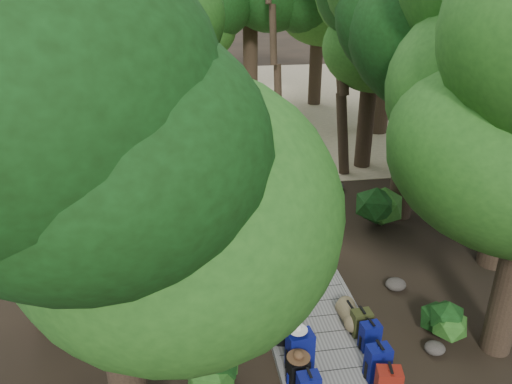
{
  "coord_description": "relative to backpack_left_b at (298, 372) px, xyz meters",
  "views": [
    {
      "loc": [
        -2.45,
        -9.97,
        6.63
      ],
      "look_at": [
        -0.5,
        2.39,
        1.0
      ],
      "focal_mm": 35.0,
      "sensor_mm": 36.0,
      "label": 1
    }
  ],
  "objects": [
    {
      "name": "tree_left_a",
      "position": [
        -2.64,
        -0.78,
        3.29
      ],
      "size": [
        4.48,
        4.48,
        7.46
      ],
      "primitive_type": null,
      "color": "black",
      "rests_on": "ground"
    },
    {
      "name": "rock_right_d",
      "position": [
        3.19,
        8.09,
        -0.28
      ],
      "size": [
        0.55,
        0.5,
        0.3
      ],
      "primitive_type": null,
      "color": "#4C473F",
      "rests_on": "ground"
    },
    {
      "name": "ground",
      "position": [
        0.75,
        3.76,
        -0.44
      ],
      "size": [
        120.0,
        120.0,
        0.0
      ],
      "primitive_type": "plane",
      "color": "black",
      "rests_on": "ground"
    },
    {
      "name": "rock_left_b",
      "position": [
        -1.81,
        1.46,
        -0.32
      ],
      "size": [
        0.41,
        0.37,
        0.22
      ],
      "primitive_type": null,
      "color": "#4C473F",
      "rests_on": "ground"
    },
    {
      "name": "shrub_right_a",
      "position": [
        2.94,
        0.92,
        -0.03
      ],
      "size": [
        0.89,
        0.89,
        0.8
      ],
      "primitive_type": null,
      "color": "#225118",
      "rests_on": "ground"
    },
    {
      "name": "sun_lounger",
      "position": [
        3.42,
        14.43,
        -0.14
      ],
      "size": [
        0.64,
        1.72,
        0.55
      ],
      "primitive_type": null,
      "rotation": [
        0.0,
        0.0,
        0.05
      ],
      "color": "silver",
      "rests_on": "sand_beach"
    },
    {
      "name": "tree_back_a",
      "position": [
        -0.36,
        18.99,
        3.49
      ],
      "size": [
        4.53,
        4.53,
        7.84
      ],
      "primitive_type": null,
      "color": "black",
      "rests_on": "ground"
    },
    {
      "name": "backpack_right_c",
      "position": [
        1.54,
        0.71,
        -0.01
      ],
      "size": [
        0.38,
        0.29,
        0.61
      ],
      "primitive_type": null,
      "rotation": [
        0.0,
        0.0,
        0.1
      ],
      "color": "navy",
      "rests_on": "boardwalk"
    },
    {
      "name": "sand_beach",
      "position": [
        0.75,
        19.76,
        -0.43
      ],
      "size": [
        40.0,
        22.0,
        0.02
      ],
      "primitive_type": "cube",
      "color": "tan",
      "rests_on": "ground"
    },
    {
      "name": "backpack_right_b",
      "position": [
        1.4,
        -0.01,
        0.04
      ],
      "size": [
        0.42,
        0.31,
        0.72
      ],
      "primitive_type": null,
      "rotation": [
        0.0,
        0.0,
        0.07
      ],
      "color": "navy",
      "rests_on": "boardwalk"
    },
    {
      "name": "palm_right_a",
      "position": [
        4.07,
        9.74,
        3.76
      ],
      "size": [
        4.92,
        4.92,
        8.39
      ],
      "primitive_type": null,
      "color": "#144012",
      "rests_on": "ground"
    },
    {
      "name": "shrub_left_a",
      "position": [
        -1.34,
        0.36,
        0.01
      ],
      "size": [
        0.99,
        0.99,
        0.9
      ],
      "primitive_type": null,
      "color": "#225118",
      "rests_on": "ground"
    },
    {
      "name": "tree_left_b",
      "position": [
        -4.54,
        2.58,
        4.17
      ],
      "size": [
        5.12,
        5.12,
        9.21
      ],
      "primitive_type": null,
      "color": "black",
      "rests_on": "ground"
    },
    {
      "name": "tree_left_c",
      "position": [
        -2.97,
        7.32,
        3.29
      ],
      "size": [
        4.28,
        4.28,
        7.44
      ],
      "primitive_type": null,
      "color": "black",
      "rests_on": "ground"
    },
    {
      "name": "palm_left_a",
      "position": [
        -3.55,
        10.58,
        3.36
      ],
      "size": [
        4.77,
        4.77,
        7.59
      ],
      "primitive_type": null,
      "color": "#144012",
      "rests_on": "ground"
    },
    {
      "name": "rock_left_d",
      "position": [
        -1.78,
        6.63,
        -0.35
      ],
      "size": [
        0.29,
        0.26,
        0.16
      ],
      "primitive_type": null,
      "color": "#4C473F",
      "rests_on": "ground"
    },
    {
      "name": "shrub_left_b",
      "position": [
        -1.31,
        4.69,
        -0.09
      ],
      "size": [
        0.77,
        0.77,
        0.7
      ],
      "primitive_type": null,
      "color": "#225118",
      "rests_on": "ground"
    },
    {
      "name": "kayak",
      "position": [
        -2.03,
        13.36,
        -0.25
      ],
      "size": [
        2.02,
        3.27,
        0.33
      ],
      "primitive_type": "ellipsoid",
      "rotation": [
        0.0,
        0.0,
        -0.43
      ],
      "color": "maroon",
      "rests_on": "sand_beach"
    },
    {
      "name": "backpack_left_c",
      "position": [
        0.13,
        0.43,
        0.1
      ],
      "size": [
        0.48,
        0.37,
        0.83
      ],
      "primitive_type": null,
      "rotation": [
        0.0,
        0.0,
        0.12
      ],
      "color": "navy",
      "rests_on": "boardwalk"
    },
    {
      "name": "backpack_right_a",
      "position": [
        1.37,
        -0.53,
        0.04
      ],
      "size": [
        0.45,
        0.36,
        0.71
      ],
      "primitive_type": null,
      "rotation": [
        0.0,
        0.0,
        -0.2
      ],
      "color": "maroon",
      "rests_on": "boardwalk"
    },
    {
      "name": "tree_right_e",
      "position": [
        4.81,
        10.07,
        3.7
      ],
      "size": [
        4.59,
        4.59,
        8.27
      ],
      "primitive_type": null,
      "color": "black",
      "rests_on": "ground"
    },
    {
      "name": "shrub_right_c",
      "position": [
        2.45,
        9.15,
        -0.09
      ],
      "size": [
        0.76,
        0.76,
        0.68
      ],
      "primitive_type": null,
      "color": "#225118",
      "rests_on": "ground"
    },
    {
      "name": "tree_right_c",
      "position": [
        4.48,
        6.06,
        4.35
      ],
      "size": [
        5.53,
        5.53,
        9.58
      ],
      "primitive_type": null,
      "color": "black",
      "rests_on": "ground"
    },
    {
      "name": "backpack_right_d",
      "position": [
        1.52,
        1.12,
        -0.03
      ],
      "size": [
        0.39,
        0.29,
        0.57
      ],
      "primitive_type": null,
      "rotation": [
        0.0,
        0.0,
        0.06
      ],
      "color": "#343516",
      "rests_on": "boardwalk"
    },
    {
      "name": "rock_right_c",
      "position": [
        2.16,
        5.21,
        -0.34
      ],
      "size": [
        0.36,
        0.32,
        0.2
      ],
      "primitive_type": null,
      "color": "#4C473F",
      "rests_on": "ground"
    },
    {
      "name": "rock_left_c",
      "position": [
        -0.58,
        4.2,
        -0.3
      ],
      "size": [
        0.5,
        0.45,
        0.27
      ],
      "primitive_type": null,
      "color": "#4C473F",
      "rests_on": "ground"
    },
    {
      "name": "shrub_left_c",
      "position": [
        -2.06,
        8.35,
        0.14
      ],
      "size": [
        1.28,
        1.28,
        1.15
      ],
      "primitive_type": null,
      "color": "#225118",
      "rests_on": "ground"
    },
    {
      "name": "palm_right_b",
      "position": [
        5.43,
        14.5,
        4.14
      ],
      "size": [
        4.74,
        4.74,
        9.16
      ],
      "primitive_type": null,
      "color": "#144012",
      "rests_on": "ground"
    },
    {
      "name": "rock_right_b",
      "position": [
        2.88,
        2.57,
        -0.31
      ],
      "size": [
        0.46,
        0.42,
        0.26
      ],
      "primitive_type": null,
      "color": "#4C473F",
      "rests_on": "ground"
    },
    {
      "name": "duffel_right_khaki",
      "position": [
        1.42,
        1.5,
        -0.12
      ],
      "size": [
        0.44,
        0.61,
        0.39
      ],
      "primitive_type": null,
      "rotation": [
        0.0,
        0.0,
        0.08
      ],
      "color": "olive",
      "rests_on": "boardwalk"
    },
    {
      "name": "backpack_left_b",
      "position": [
        0.0,
        0.0,
        0.0
      ],
      "size": [
        0.38,
        0.3,
        0.63
      ],
      "primitive_type": null,
      "rotation": [
        0.0,
        0.0,
        0.19
      ],
      "color": "black",
      "rests_on": "boardwalk"
    },
    {
      "name": "hat_brown",
      "position": [
        -0.01,
        -0.0,
        0.37
      ],
      "size": [
        0.4,
        0.4,
        0.12
      ],
      "primitive_type": null,
      "color": "#51351E",
      "rests_on": "backpack_left_b"
    },
    {
      "name": "lone_suitcase_on_sand",
      "position": [
        1.18,
        11.68,
        -0.11
      ],
      "size": [
        0.44,
        0.32,
        0.62
      ],
      "primitive_type": null,
      "rotation": [
        0.0,
        0.0,
        0.28
      ],
      "color": "black",
      "rests_on": "sand_beach"
    },
    {
      "name": "tree_back_d",
      "position": [
        -4.64,
        18.48,
        3.45
      ],
      "size": [
        4.67,
        4.67,
        7.78
      ],
      "primitive_type": null,
      "color": "black",
      "rests_on": "ground"
    },
    {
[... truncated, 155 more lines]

